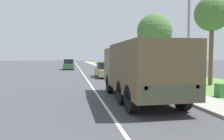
{
  "coord_description": "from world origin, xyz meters",
  "views": [
    {
      "loc": [
        -1.4,
        1.4,
        2.1
      ],
      "look_at": [
        0.73,
        12.8,
        1.4
      ],
      "focal_mm": 35.0,
      "sensor_mm": 36.0,
      "label": 1
    }
  ],
  "objects_px": {
    "car_nearest_ahead": "(106,70)",
    "car_second_ahead": "(69,65)",
    "military_truck": "(140,68)",
    "lamp_post": "(185,19)"
  },
  "relations": [
    {
      "from": "car_second_ahead",
      "to": "car_nearest_ahead",
      "type": "bearing_deg",
      "value": -75.31
    },
    {
      "from": "military_truck",
      "to": "lamp_post",
      "type": "xyz_separation_m",
      "value": [
        2.71,
        0.79,
        2.52
      ]
    },
    {
      "from": "military_truck",
      "to": "car_second_ahead",
      "type": "xyz_separation_m",
      "value": [
        -3.66,
        27.14,
        -0.8
      ]
    },
    {
      "from": "military_truck",
      "to": "lamp_post",
      "type": "height_order",
      "value": "lamp_post"
    },
    {
      "from": "car_nearest_ahead",
      "to": "car_second_ahead",
      "type": "height_order",
      "value": "car_second_ahead"
    },
    {
      "from": "car_nearest_ahead",
      "to": "car_second_ahead",
      "type": "distance_m",
      "value": 15.44
    },
    {
      "from": "lamp_post",
      "to": "military_truck",
      "type": "bearing_deg",
      "value": -163.7
    },
    {
      "from": "car_second_ahead",
      "to": "military_truck",
      "type": "bearing_deg",
      "value": -82.31
    },
    {
      "from": "car_second_ahead",
      "to": "lamp_post",
      "type": "xyz_separation_m",
      "value": [
        6.37,
        -26.35,
        3.32
      ]
    },
    {
      "from": "car_nearest_ahead",
      "to": "car_second_ahead",
      "type": "relative_size",
      "value": 0.94
    }
  ]
}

